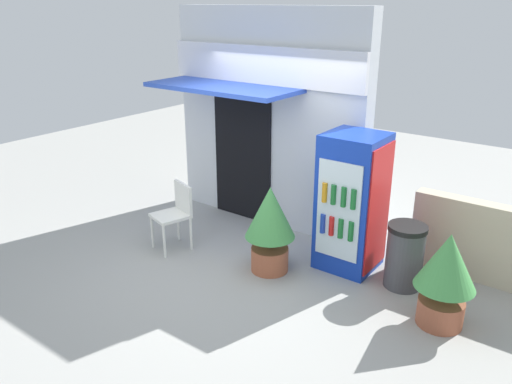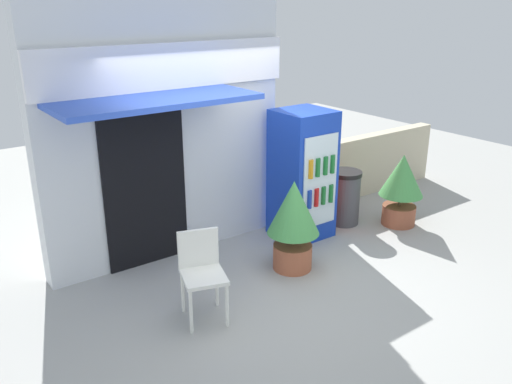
# 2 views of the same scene
# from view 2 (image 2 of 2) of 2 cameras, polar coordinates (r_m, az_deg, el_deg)

# --- Properties ---
(ground) EXTENTS (16.00, 16.00, 0.00)m
(ground) POSITION_cam_2_polar(r_m,az_deg,el_deg) (6.07, 1.27, -10.20)
(ground) COLOR #A3A39E
(storefront_building) EXTENTS (3.12, 1.17, 3.12)m
(storefront_building) POSITION_cam_2_polar(r_m,az_deg,el_deg) (6.42, -9.77, 6.65)
(storefront_building) COLOR silver
(storefront_building) RESTS_ON ground
(drink_cooler) EXTENTS (0.71, 0.73, 1.72)m
(drink_cooler) POSITION_cam_2_polar(r_m,az_deg,el_deg) (7.08, 5.07, 1.89)
(drink_cooler) COLOR #1438B2
(drink_cooler) RESTS_ON ground
(plastic_chair) EXTENTS (0.53, 0.55, 0.90)m
(plastic_chair) POSITION_cam_2_polar(r_m,az_deg,el_deg) (5.37, -5.88, -8.12)
(plastic_chair) COLOR white
(plastic_chair) RESTS_ON ground
(potted_plant_near_shop) EXTENTS (0.62, 0.62, 1.11)m
(potted_plant_near_shop) POSITION_cam_2_polar(r_m,az_deg,el_deg) (6.21, 4.04, -2.81)
(potted_plant_near_shop) COLOR #AD5B3D
(potted_plant_near_shop) RESTS_ON ground
(potted_plant_curbside) EXTENTS (0.62, 0.62, 1.03)m
(potted_plant_curbside) POSITION_cam_2_polar(r_m,az_deg,el_deg) (7.73, 15.36, 0.81)
(potted_plant_curbside) COLOR #995138
(potted_plant_curbside) RESTS_ON ground
(trash_bin) EXTENTS (0.45, 0.45, 0.78)m
(trash_bin) POSITION_cam_2_polar(r_m,az_deg,el_deg) (7.67, 9.50, -0.55)
(trash_bin) COLOR #47474C
(trash_bin) RESTS_ON ground
(stone_boundary_wall) EXTENTS (2.81, 0.21, 0.98)m
(stone_boundary_wall) POSITION_cam_2_polar(r_m,az_deg,el_deg) (8.97, 12.05, 2.98)
(stone_boundary_wall) COLOR beige
(stone_boundary_wall) RESTS_ON ground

